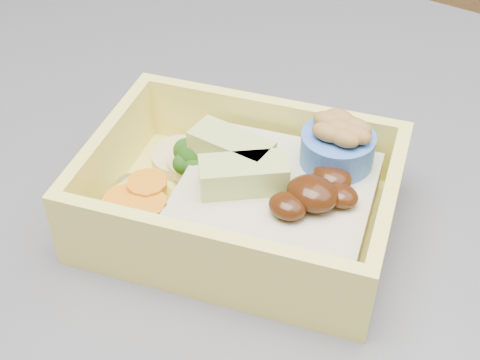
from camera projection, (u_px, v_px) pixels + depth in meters
The scene contains 1 object.
bento_box at pixel (250, 195), 0.40m from camera, with size 0.21×0.17×0.07m.
Camera 1 is at (0.35, -0.28, 1.22)m, focal length 50.00 mm.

